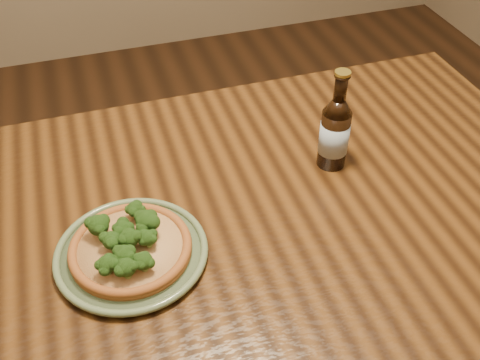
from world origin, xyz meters
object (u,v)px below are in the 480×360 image
object	(u,v)px
table	(210,250)
pizza	(130,246)
beer_bottle	(335,132)
plate	(131,253)

from	to	relation	value
table	pizza	world-z (taller)	pizza
table	beer_bottle	world-z (taller)	beer_bottle
pizza	table	bearing A→B (deg)	17.70
table	beer_bottle	size ratio (longest dim) A/B	6.91
table	plate	bearing A→B (deg)	-162.44
pizza	beer_bottle	bearing A→B (deg)	16.33
pizza	beer_bottle	size ratio (longest dim) A/B	0.97
plate	beer_bottle	world-z (taller)	beer_bottle
plate	pizza	xyz separation A→B (m)	(-0.00, -0.00, 0.02)
table	pizza	distance (m)	0.21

